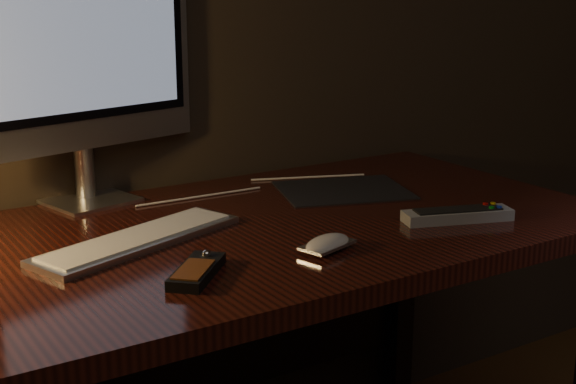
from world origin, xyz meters
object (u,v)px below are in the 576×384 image
keyboard (139,239)px  tv_remote (457,215)px  mouse (327,246)px  monitor (82,50)px  media_remote (197,271)px  desk (200,284)px

keyboard → tv_remote: size_ratio=1.85×
mouse → tv_remote: size_ratio=0.46×
monitor → mouse: 0.67m
mouse → media_remote: 0.25m
desk → monitor: 0.54m
desk → tv_remote: (0.45, -0.26, 0.14)m
keyboard → tv_remote: (0.59, -0.21, 0.00)m
desk → media_remote: size_ratio=10.93×
desk → media_remote: media_remote is taller
tv_remote → keyboard: bearing=179.8°
tv_remote → mouse: bearing=-158.7°
desk → keyboard: (-0.15, -0.05, 0.14)m
desk → mouse: (0.12, -0.27, 0.14)m
desk → media_remote: bearing=-116.5°
monitor → mouse: size_ratio=5.34×
media_remote → desk: bearing=17.4°
mouse → monitor: bearing=97.9°
desk → mouse: mouse is taller
mouse → tv_remote: tv_remote is taller
keyboard → media_remote: media_remote is taller
desk → keyboard: size_ratio=3.82×
monitor → media_remote: size_ratio=3.77×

